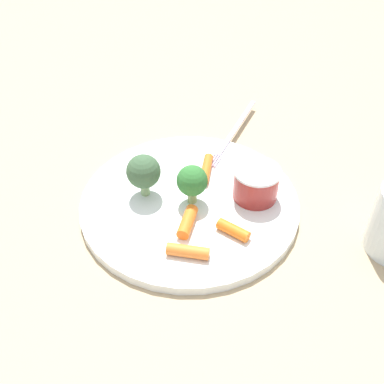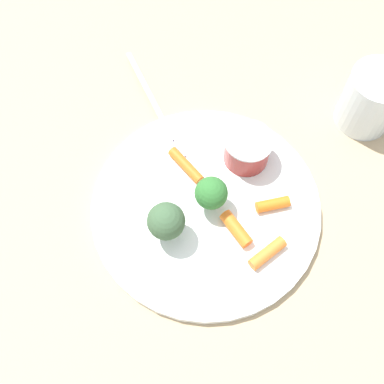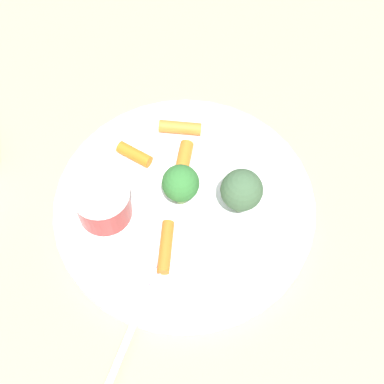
{
  "view_description": "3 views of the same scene",
  "coord_description": "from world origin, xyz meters",
  "views": [
    {
      "loc": [
        -0.32,
        0.27,
        0.4
      ],
      "look_at": [
        -0.0,
        -0.0,
        0.02
      ],
      "focal_mm": 42.35,
      "sensor_mm": 36.0,
      "label": 1
    },
    {
      "loc": [
        0.01,
        0.23,
        0.53
      ],
      "look_at": [
        0.02,
        -0.01,
        0.02
      ],
      "focal_mm": 44.23,
      "sensor_mm": 36.0,
      "label": 2
    },
    {
      "loc": [
        0.2,
        -0.19,
        0.52
      ],
      "look_at": [
        0.0,
        0.01,
        0.02
      ],
      "focal_mm": 51.27,
      "sensor_mm": 36.0,
      "label": 3
    }
  ],
  "objects": [
    {
      "name": "broccoli_floret_1",
      "position": [
        0.04,
        0.04,
        0.05
      ],
      "size": [
        0.04,
        0.04,
        0.06
      ],
      "color": "#89AD73",
      "rests_on": "plate"
    },
    {
      "name": "broccoli_floret_0",
      "position": [
        -0.01,
        -0.0,
        0.04
      ],
      "size": [
        0.04,
        0.04,
        0.05
      ],
      "color": "#90AE67",
      "rests_on": "plate"
    },
    {
      "name": "plate",
      "position": [
        0.0,
        0.0,
        0.01
      ],
      "size": [
        0.27,
        0.27,
        0.01
      ],
      "primitive_type": "cylinder",
      "color": "white",
      "rests_on": "ground_plane"
    },
    {
      "name": "carrot_stick_3",
      "position": [
        -0.03,
        0.03,
        0.02
      ],
      "size": [
        0.04,
        0.05,
        0.01
      ],
      "primitive_type": "cylinder",
      "rotation": [
        1.57,
        0.0,
        0.62
      ],
      "color": "orange",
      "rests_on": "plate"
    },
    {
      "name": "carrot_stick_2",
      "position": [
        -0.08,
        -0.0,
        0.02
      ],
      "size": [
        0.04,
        0.02,
        0.01
      ],
      "primitive_type": "cylinder",
      "rotation": [
        1.57,
        0.0,
        4.96
      ],
      "color": "orange",
      "rests_on": "plate"
    },
    {
      "name": "carrot_stick_1",
      "position": [
        0.03,
        -0.05,
        0.02
      ],
      "size": [
        0.05,
        0.05,
        0.01
      ],
      "primitive_type": "cylinder",
      "rotation": [
        1.57,
        0.0,
        3.86
      ],
      "color": "orange",
      "rests_on": "plate"
    },
    {
      "name": "carrot_stick_0",
      "position": [
        -0.07,
        0.06,
        0.02
      ],
      "size": [
        0.05,
        0.04,
        0.01
      ],
      "primitive_type": "cylinder",
      "rotation": [
        1.57,
        0.0,
        5.4
      ],
      "color": "orange",
      "rests_on": "plate"
    },
    {
      "name": "sauce_cup",
      "position": [
        -0.05,
        -0.07,
        0.03
      ],
      "size": [
        0.06,
        0.06,
        0.04
      ],
      "color": "maroon",
      "rests_on": "plate"
    },
    {
      "name": "fork",
      "position": [
        0.07,
        -0.14,
        0.01
      ],
      "size": [
        0.09,
        0.17,
        0.0
      ],
      "color": "#BFACC9",
      "rests_on": "plate"
    },
    {
      "name": "ground_plane",
      "position": [
        0.0,
        0.0,
        0.0
      ],
      "size": [
        2.4,
        2.4,
        0.0
      ],
      "primitive_type": "plane",
      "color": "tan"
    }
  ]
}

